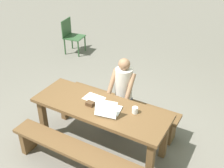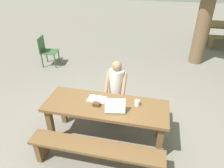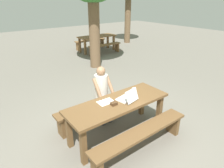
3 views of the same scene
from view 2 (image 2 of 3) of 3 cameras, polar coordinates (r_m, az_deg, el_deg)
ground_plane at (r=3.81m, az=-1.58°, el=-14.60°), size 30.00×30.00×0.00m
picnic_table_front at (r=3.40m, az=-1.73°, el=-7.28°), size 1.99×0.70×0.73m
bench_near at (r=3.15m, az=-4.56°, el=-17.99°), size 1.98×0.30×0.45m
bench_far at (r=4.04m, az=0.50°, el=-5.06°), size 1.98×0.30×0.45m
laptop at (r=3.21m, az=0.88°, el=-6.04°), size 0.36×0.36×0.24m
small_pouch at (r=3.31m, az=-4.30°, el=-5.54°), size 0.11×0.08×0.06m
paper_sheet at (r=3.47m, az=-4.25°, el=-4.12°), size 0.30×0.22×0.00m
coffee_mug at (r=3.32m, az=6.93°, el=-5.17°), size 0.08×0.08×0.09m
person_seated at (r=3.80m, az=1.10°, el=-1.15°), size 0.38×0.39×1.22m
plastic_chair at (r=6.41m, az=-17.54°, el=8.83°), size 0.50×0.50×0.86m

